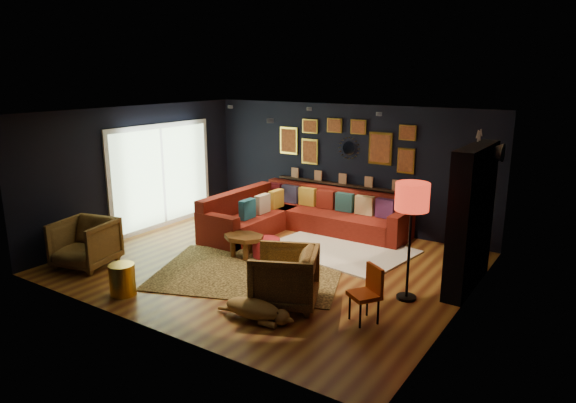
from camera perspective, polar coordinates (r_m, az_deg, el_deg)
The scene contains 20 objects.
floor at distance 9.00m, azimuth -2.02°, elevation -6.90°, with size 6.50×6.50×0.00m, color #9C6628.
room_walls at distance 8.56m, azimuth -2.11°, elevation 3.10°, with size 6.50×6.50×6.50m.
sectional at distance 10.65m, azimuth 0.92°, elevation -1.69°, with size 3.41×2.69×0.86m.
ledge at distance 10.94m, azimuth 6.11°, elevation 1.88°, with size 3.20×0.12×0.04m, color black.
gallery_wall at distance 10.82m, azimuth 6.26°, elevation 6.52°, with size 3.15×0.04×1.02m.
sunburst_mirror at distance 10.79m, azimuth 6.79°, elevation 5.91°, with size 0.47×0.16×0.47m.
fireplace at distance 8.24m, azimuth 19.60°, elevation -2.26°, with size 0.31×1.60×2.20m.
deer_head at distance 8.49m, azimuth 21.32°, elevation 5.19°, with size 0.50×0.28×0.45m.
sliding_door at distance 11.20m, azimuth -13.78°, elevation 2.78°, with size 0.06×2.80×2.20m.
ceiling_spots at distance 9.09m, azimuth 0.81°, elevation 9.92°, with size 3.30×2.50×0.06m.
shag_rug at distance 9.70m, azimuth 5.82°, elevation -5.28°, with size 2.49×1.81×0.03m, color white.
leopard_rug at distance 8.61m, azimuth -4.35°, elevation -7.88°, with size 3.00×2.14×0.02m, color tan.
coffee_table at distance 9.20m, azimuth -4.93°, elevation -4.21°, with size 0.85×0.70×0.38m.
pouf at distance 9.21m, azimuth -2.43°, elevation -5.12°, with size 0.49×0.49×0.32m, color #A31B23.
armchair_left at distance 9.39m, azimuth -21.63°, elevation -4.10°, with size 0.88×0.82×0.91m, color #C78D42.
armchair_right at distance 7.33m, azimuth -0.40°, elevation -8.10°, with size 0.89×0.84×0.92m, color #C78D42.
gold_stool at distance 8.11m, azimuth -17.92°, elevation -8.25°, with size 0.38×0.38×0.48m, color gold.
orange_chair at distance 6.95m, azimuth 8.95°, elevation -9.63°, with size 0.50×0.50×0.77m.
floor_lamp at distance 7.40m, azimuth 13.62°, elevation -0.01°, with size 0.48×0.48×1.74m.
dog at distance 7.05m, azimuth -3.94°, elevation -11.41°, with size 1.14×0.56×0.36m, color #B78741, non-canonical shape.
Camera 1 is at (4.89, -6.82, 3.24)m, focal length 32.00 mm.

